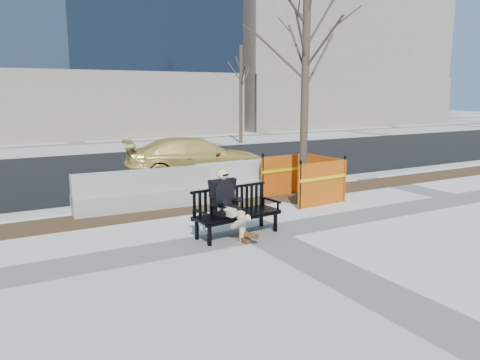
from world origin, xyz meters
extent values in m
plane|color=beige|center=(0.00, 0.00, 0.00)|extent=(120.00, 120.00, 0.00)
cube|color=#47301C|center=(0.00, 2.60, 0.00)|extent=(40.00, 1.20, 0.02)
cube|color=black|center=(0.00, 8.80, 0.00)|extent=(60.00, 10.40, 0.01)
cube|color=#9E9B93|center=(0.00, 3.55, 0.06)|extent=(60.00, 0.25, 0.12)
imported|color=gold|center=(1.40, 6.16, 0.00)|extent=(4.86, 2.74, 1.33)
camera|label=1|loc=(-4.64, -7.51, 2.75)|focal=34.73mm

